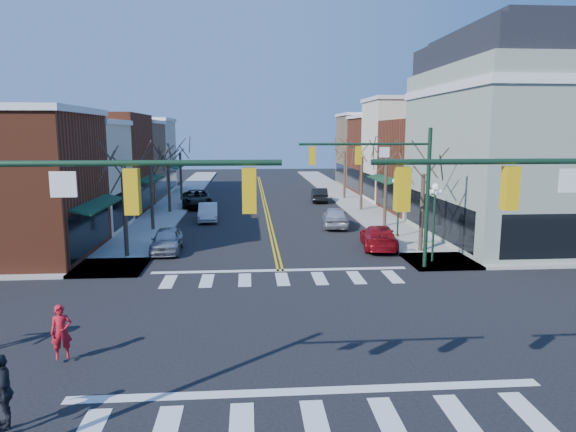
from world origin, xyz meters
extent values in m
plane|color=black|center=(0.00, 0.00, 0.00)|extent=(160.00, 160.00, 0.00)
cube|color=#9E9B93|center=(-8.75, 20.00, 0.07)|extent=(3.50, 70.00, 0.15)
cube|color=#9E9B93|center=(8.75, 20.00, 0.07)|extent=(3.50, 70.00, 0.15)
cube|color=beige|center=(-15.50, 19.50, 3.75)|extent=(10.00, 7.00, 7.50)
cube|color=maroon|center=(-15.50, 27.50, 4.25)|extent=(10.00, 9.00, 8.50)
cube|color=#937251|center=(-15.50, 35.75, 3.90)|extent=(10.00, 7.50, 7.80)
cube|color=beige|center=(-15.50, 43.50, 4.10)|extent=(10.00, 8.00, 8.20)
cube|color=maroon|center=(15.50, 25.75, 4.00)|extent=(10.00, 8.50, 8.00)
cube|color=beige|center=(15.50, 33.50, 5.00)|extent=(10.00, 7.00, 10.00)
cube|color=maroon|center=(15.50, 41.00, 4.25)|extent=(10.00, 8.00, 8.50)
cube|color=#937251|center=(15.50, 49.00, 4.50)|extent=(10.00, 8.00, 9.00)
cube|color=gray|center=(16.50, 14.50, 5.50)|extent=(12.00, 14.00, 11.00)
cube|color=white|center=(16.50, 14.50, 9.60)|extent=(12.25, 14.25, 0.50)
cube|color=black|center=(16.50, 14.50, 11.90)|extent=(11.40, 13.40, 1.80)
cube|color=black|center=(16.50, 14.50, 13.00)|extent=(9.80, 11.80, 0.60)
cylinder|color=#14331E|center=(-4.15, -7.40, 6.40)|extent=(6.50, 0.12, 0.12)
cube|color=gold|center=(-3.83, -7.40, 5.85)|extent=(0.28, 0.28, 0.90)
cube|color=gold|center=(-1.55, -7.40, 5.85)|extent=(0.28, 0.28, 0.90)
cylinder|color=#14331E|center=(4.15, -7.40, 6.40)|extent=(6.50, 0.12, 0.12)
cube|color=gold|center=(3.83, -7.40, 5.85)|extent=(0.28, 0.28, 0.90)
cube|color=gold|center=(1.55, -7.40, 5.85)|extent=(0.28, 0.28, 0.90)
cylinder|color=#14331E|center=(7.40, 7.40, 3.60)|extent=(0.20, 0.20, 7.20)
cylinder|color=#14331E|center=(4.15, 7.40, 6.40)|extent=(6.50, 0.12, 0.12)
cube|color=gold|center=(3.83, 7.40, 5.85)|extent=(0.28, 0.28, 0.90)
cube|color=gold|center=(1.55, 7.40, 5.85)|extent=(0.28, 0.28, 0.90)
cylinder|color=#14331E|center=(8.20, 8.50, 2.00)|extent=(0.12, 0.12, 4.00)
sphere|color=white|center=(8.20, 8.50, 4.15)|extent=(0.36, 0.36, 0.36)
cylinder|color=#14331E|center=(8.20, 15.00, 2.00)|extent=(0.12, 0.12, 4.00)
sphere|color=white|center=(8.20, 15.00, 4.15)|extent=(0.36, 0.36, 0.36)
cylinder|color=#382B21|center=(-8.40, 11.00, 2.38)|extent=(0.24, 0.24, 4.76)
cylinder|color=#382B21|center=(-8.40, 19.00, 2.52)|extent=(0.24, 0.24, 5.04)
cylinder|color=#382B21|center=(-8.40, 27.00, 2.27)|extent=(0.24, 0.24, 4.55)
cylinder|color=#382B21|center=(-8.40, 35.00, 2.45)|extent=(0.24, 0.24, 4.90)
cylinder|color=#382B21|center=(8.40, 11.00, 2.31)|extent=(0.24, 0.24, 4.62)
cylinder|color=#382B21|center=(8.40, 19.00, 2.59)|extent=(0.24, 0.24, 5.18)
cylinder|color=#382B21|center=(8.40, 27.00, 2.42)|extent=(0.24, 0.24, 4.83)
cylinder|color=#382B21|center=(8.40, 35.00, 2.48)|extent=(0.24, 0.24, 4.97)
imported|color=#AFAEB3|center=(-6.40, 12.38, 0.70)|extent=(1.79, 4.19, 1.41)
imported|color=silver|center=(-4.80, 22.95, 0.70)|extent=(1.71, 4.30, 1.39)
imported|color=black|center=(-6.40, 30.51, 0.81)|extent=(3.32, 6.07, 1.61)
imported|color=maroon|center=(6.26, 12.38, 0.70)|extent=(2.61, 5.08, 1.41)
imported|color=silver|center=(4.80, 19.46, 0.77)|extent=(2.37, 4.72, 1.54)
imported|color=black|center=(5.53, 33.36, 0.70)|extent=(1.81, 4.38, 1.41)
imported|color=red|center=(-7.30, -2.26, 0.99)|extent=(0.72, 0.59, 1.68)
imported|color=black|center=(-7.31, -6.00, 1.06)|extent=(0.87, 1.15, 1.82)
camera|label=1|loc=(-1.56, -17.55, 7.00)|focal=32.00mm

